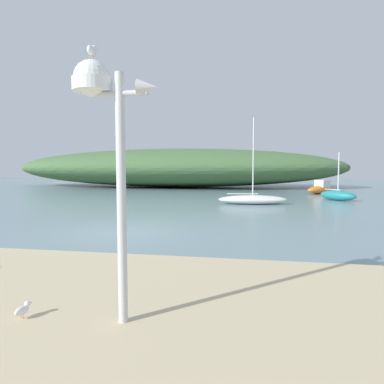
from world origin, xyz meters
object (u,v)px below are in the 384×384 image
seagull_mid_strand (23,309)px  sailboat_inner_mooring (253,199)px  seagull_on_radar (92,50)px  mast_structure (103,109)px  motorboat_centre_water (321,188)px  sailboat_far_left (338,195)px

seagull_mid_strand → sailboat_inner_mooring: bearing=78.3°
seagull_on_radar → sailboat_inner_mooring: size_ratio=0.05×
mast_structure → seagull_on_radar: 0.75m
motorboat_centre_water → sailboat_far_left: (-0.23, -6.17, -0.10)m
sailboat_far_left → seagull_mid_strand: sailboat_far_left is taller
sailboat_far_left → seagull_mid_strand: 21.60m
seagull_mid_strand → mast_structure: bearing=6.8°
mast_structure → seagull_on_radar: bearing=173.9°
seagull_mid_strand → sailboat_far_left: bearing=64.7°
sailboat_far_left → seagull_mid_strand: bearing=-115.3°
motorboat_centre_water → seagull_on_radar: bearing=-108.3°
seagull_on_radar → motorboat_centre_water: seagull_on_radar is taller
motorboat_centre_water → sailboat_inner_mooring: bearing=-122.8°
seagull_on_radar → sailboat_far_left: bearing=67.0°
mast_structure → sailboat_far_left: 21.17m
mast_structure → seagull_on_radar: (-0.14, 0.01, 0.74)m
motorboat_centre_water → seagull_mid_strand: motorboat_centre_water is taller
motorboat_centre_water → mast_structure: bearing=-108.0°
sailboat_inner_mooring → seagull_mid_strand: bearing=-101.7°
mast_structure → seagull_mid_strand: mast_structure is taller
motorboat_centre_water → seagull_mid_strand: bearing=-110.2°
seagull_on_radar → sailboat_inner_mooring: 16.65m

